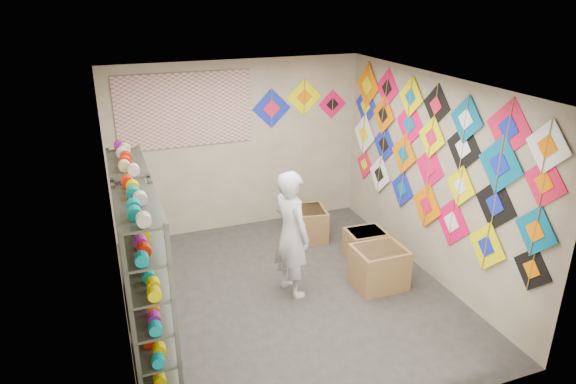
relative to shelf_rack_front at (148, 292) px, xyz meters
name	(u,v)px	position (x,y,z in m)	size (l,w,h in m)	color
ground	(289,294)	(1.78, 0.85, -0.95)	(4.50, 4.50, 0.00)	#312E2B
room_walls	(289,175)	(1.78, 0.85, 0.69)	(4.50, 4.50, 4.50)	#B9A98E
shelf_rack_front	(148,292)	(0.00, 0.00, 0.00)	(0.40, 1.10, 1.90)	#4C5147
shelf_rack_back	(135,236)	(0.00, 1.30, 0.00)	(0.40, 1.10, 1.90)	#4C5147
string_spools	(140,253)	(0.00, 0.65, 0.10)	(0.12, 2.36, 0.12)	#EE2596
kite_wall_display	(429,153)	(3.76, 0.90, 0.73)	(0.05, 4.27, 2.05)	black
back_wall_kites	(298,103)	(2.78, 3.09, 1.02)	(1.61, 0.02, 0.76)	#1628BC
poster	(185,110)	(0.98, 3.08, 1.05)	(2.00, 0.01, 1.10)	#774EA9
shopkeeper	(291,234)	(1.83, 0.91, -0.12)	(0.55, 0.69, 1.67)	beige
carton_a	(379,267)	(2.96, 0.64, -0.68)	(0.66, 0.55, 0.55)	brown
carton_b	(365,245)	(3.15, 1.35, -0.73)	(0.54, 0.44, 0.44)	brown
carton_c	(308,224)	(2.62, 2.23, -0.70)	(0.52, 0.58, 0.50)	brown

